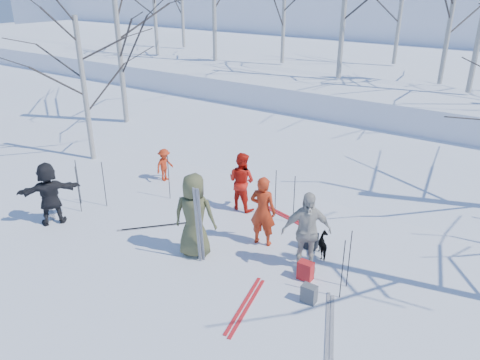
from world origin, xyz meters
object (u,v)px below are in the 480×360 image
Objects in this scene: skier_red_north at (263,211)px; dog at (325,246)px; skier_grey_west at (49,194)px; backpack_dark at (310,240)px; backpack_grey at (309,294)px; skier_redor_behind at (242,181)px; skier_cream_east at (306,232)px; skier_olive_center at (194,216)px; skier_red_seated at (165,165)px; backpack_red at (305,271)px.

dog is at bearing -177.66° from skier_red_north.
backpack_dark is (6.15, 2.72, -0.65)m from skier_grey_west.
dog is 1.80m from backpack_grey.
skier_red_north reaches higher than skier_redor_behind.
skier_redor_behind is 3.27m from skier_cream_east.
skier_cream_east is at bearing 178.46° from skier_olive_center.
skier_cream_east is (5.96, -1.90, 0.41)m from skier_red_seated.
skier_olive_center is 4.57m from skier_red_seated.
skier_red_north is 1.34m from backpack_dark.
skier_redor_behind reaches higher than backpack_red.
backpack_grey is 0.95× the size of backpack_dark.
skier_red_north is 1.06× the size of skier_redor_behind.
backpack_red is (1.55, -0.73, -0.67)m from skier_red_north.
backpack_dark is at bearing -99.66° from skier_red_seated.
backpack_red is at bearing 169.94° from skier_olive_center.
skier_grey_west is at bearing 173.41° from skier_red_seated.
skier_red_north reaches higher than backpack_dark.
skier_red_seated is at bearing 156.26° from backpack_grey.
skier_redor_behind is at bearing 162.60° from backpack_dark.
skier_redor_behind is at bearing -55.46° from dog.
backpack_red is 1.05× the size of backpack_dark.
dog is at bearing 40.59° from skier_cream_east.
backpack_red is at bearing 137.16° from skier_grey_west.
skier_grey_west is 6.85m from backpack_red.
skier_red_seated is 0.56× the size of skier_cream_east.
skier_olive_center is at bearing 101.95° from skier_redor_behind.
backpack_red is (0.20, -0.34, -0.73)m from skier_cream_east.
skier_red_north is 5.58m from skier_grey_west.
skier_cream_east reaches higher than dog.
backpack_red is 1.29m from backpack_dark.
backpack_dark reaches higher than backpack_grey.
backpack_grey is (7.07, 0.88, -0.66)m from skier_grey_west.
skier_olive_center is at bearing 161.71° from skier_cream_east.
skier_olive_center reaches higher than backpack_grey.
skier_redor_behind is 5.05m from skier_grey_west.
skier_grey_west reaches higher than skier_red_seated.
backpack_red reaches higher than backpack_dark.
skier_red_north is at bearing 141.67° from skier_redor_behind.
skier_redor_behind is 3.16m from skier_red_seated.
skier_red_seated reaches higher than backpack_dark.
skier_red_seated is at bearing 169.54° from backpack_dark.
skier_olive_center reaches higher than skier_red_north.
skier_red_seated is at bearing -29.29° from skier_red_north.
backpack_grey is (0.48, -1.74, -0.07)m from dog.
skier_olive_center is 3.11m from backpack_grey.
skier_redor_behind reaches higher than backpack_dark.
skier_redor_behind is 4.37× the size of backpack_grey.
backpack_grey is at bearing -57.51° from backpack_red.
skier_red_seated is 0.62× the size of skier_grey_west.
skier_grey_west is at bearing -156.14° from backpack_dark.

